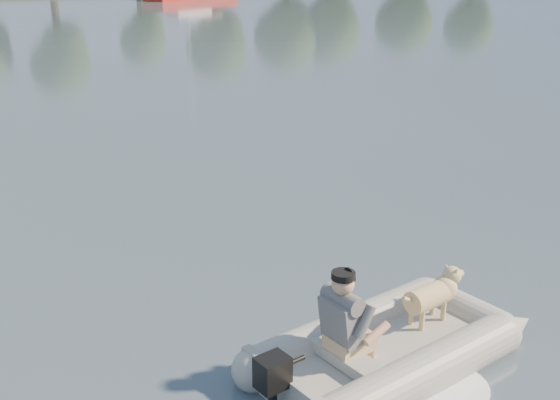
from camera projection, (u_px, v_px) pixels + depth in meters
water at (370, 335)px, 7.35m from camera, size 160.00×160.00×0.00m
dinghy at (393, 314)px, 6.74m from camera, size 4.88×4.08×1.22m
man at (343, 316)px, 6.37m from camera, size 0.75×0.68×0.94m
dog at (428, 301)px, 7.12m from camera, size 0.86×0.48×0.54m
outboard_motor at (273, 390)px, 6.00m from camera, size 0.41×0.33×0.69m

